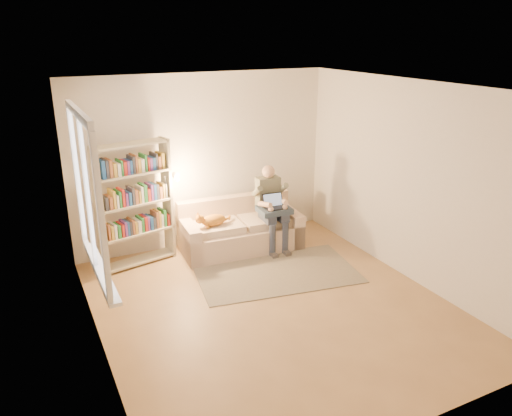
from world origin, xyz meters
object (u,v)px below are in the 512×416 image
cat (215,219)px  laptop (270,204)px  sofa (240,231)px  person (271,203)px  bookshelf (135,199)px

cat → laptop: 0.85m
cat → laptop: bearing=-9.1°
sofa → person: person is taller
person → bookshelf: bearing=174.3°
cat → laptop: (0.81, -0.19, 0.16)m
sofa → cat: (-0.44, -0.08, 0.30)m
sofa → bookshelf: (-1.51, 0.16, 0.70)m
cat → bookshelf: size_ratio=0.32×
laptop → bookshelf: bookshelf is taller
sofa → bookshelf: 1.67m
bookshelf → laptop: bearing=-25.0°
bookshelf → sofa: bearing=-18.1°
laptop → bookshelf: (-1.88, 0.44, 0.24)m
person → laptop: person is taller
sofa → person: size_ratio=1.44×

